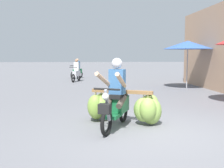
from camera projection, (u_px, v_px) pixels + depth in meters
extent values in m
plane|color=slate|center=(149.00, 134.00, 5.65)|extent=(120.00, 120.00, 0.00)
torus|color=black|center=(106.00, 122.00, 5.49)|extent=(0.30, 0.54, 0.56)
torus|color=black|center=(123.00, 111.00, 6.62)|extent=(0.30, 0.54, 0.56)
cube|color=#196638|center=(114.00, 115.00, 5.96)|extent=(0.45, 0.61, 0.08)
cube|color=#196638|center=(120.00, 104.00, 6.32)|extent=(0.52, 0.70, 0.36)
cube|color=black|center=(119.00, 95.00, 6.22)|extent=(0.48, 0.65, 0.10)
cylinder|color=gray|center=(107.00, 105.00, 5.51)|extent=(0.18, 0.29, 0.69)
cylinder|color=black|center=(107.00, 89.00, 5.44)|extent=(0.53, 0.26, 0.04)
sphere|color=silver|center=(105.00, 97.00, 5.38)|extent=(0.14, 0.14, 0.14)
cube|color=black|center=(105.00, 109.00, 5.37)|extent=(0.28, 0.24, 0.20)
cube|color=#196638|center=(106.00, 108.00, 5.46)|extent=(0.20, 0.30, 0.04)
cube|color=olive|center=(122.00, 92.00, 6.43)|extent=(1.41, 0.70, 0.08)
cube|color=olive|center=(124.00, 92.00, 6.60)|extent=(1.27, 0.62, 0.06)
ellipsoid|color=#88AC4B|center=(150.00, 104.00, 6.52)|extent=(0.55, 0.53, 0.46)
cylinder|color=#998459|center=(150.00, 93.00, 6.49)|extent=(0.02, 0.02, 0.11)
ellipsoid|color=#89AD4C|center=(148.00, 109.00, 6.18)|extent=(0.47, 0.43, 0.54)
cylinder|color=#998459|center=(148.00, 96.00, 6.15)|extent=(0.02, 0.02, 0.14)
ellipsoid|color=#7DA140|center=(95.00, 107.00, 6.60)|extent=(0.47, 0.45, 0.58)
cylinder|color=#998459|center=(95.00, 93.00, 6.57)|extent=(0.02, 0.02, 0.14)
ellipsoid|color=#87AB4A|center=(101.00, 105.00, 6.94)|extent=(0.43, 0.39, 0.63)
cylinder|color=#998459|center=(101.00, 92.00, 6.90)|extent=(0.02, 0.02, 0.14)
ellipsoid|color=#8EB251|center=(144.00, 110.00, 6.32)|extent=(0.60, 0.58, 0.57)
cylinder|color=#998459|center=(144.00, 95.00, 6.28)|extent=(0.02, 0.02, 0.16)
ellipsoid|color=#7CA03F|center=(96.00, 107.00, 6.80)|extent=(0.57, 0.56, 0.61)
cylinder|color=#998459|center=(96.00, 93.00, 6.76)|extent=(0.02, 0.02, 0.18)
ellipsoid|color=#8BAE4D|center=(151.00, 111.00, 6.34)|extent=(0.57, 0.53, 0.63)
cylinder|color=#998459|center=(152.00, 96.00, 6.30)|extent=(0.02, 0.02, 0.18)
ellipsoid|color=#84A746|center=(101.00, 105.00, 6.66)|extent=(0.55, 0.52, 0.45)
cylinder|color=#998459|center=(101.00, 94.00, 6.63)|extent=(0.02, 0.02, 0.17)
cube|color=#386699|center=(117.00, 82.00, 6.07)|extent=(0.40, 0.34, 0.56)
sphere|color=silver|center=(117.00, 63.00, 6.01)|extent=(0.24, 0.24, 0.24)
cylinder|color=tan|center=(121.00, 80.00, 5.68)|extent=(0.33, 0.71, 0.39)
cylinder|color=tan|center=(104.00, 80.00, 5.81)|extent=(0.42, 0.68, 0.39)
cylinder|color=#4C4238|center=(121.00, 102.00, 5.96)|extent=(0.30, 0.45, 0.27)
cylinder|color=#4C4238|center=(110.00, 101.00, 6.05)|extent=(0.30, 0.45, 0.27)
torus|color=black|center=(73.00, 78.00, 16.30)|extent=(0.22, 0.52, 0.52)
torus|color=black|center=(79.00, 77.00, 17.37)|extent=(0.22, 0.52, 0.52)
cube|color=silver|center=(77.00, 73.00, 16.90)|extent=(0.48, 0.93, 0.32)
cylinder|color=black|center=(73.00, 67.00, 16.27)|extent=(0.49, 0.17, 0.04)
cube|color=silver|center=(77.00, 66.00, 16.88)|extent=(0.34, 0.28, 0.52)
sphere|color=#9E7051|center=(76.00, 61.00, 16.82)|extent=(0.20, 0.20, 0.20)
torus|color=black|center=(73.00, 75.00, 18.75)|extent=(0.31, 0.50, 0.52)
torus|color=black|center=(81.00, 74.00, 19.76)|extent=(0.31, 0.50, 0.52)
cube|color=#196638|center=(77.00, 71.00, 19.32)|extent=(0.63, 0.91, 0.32)
cylinder|color=black|center=(73.00, 66.00, 18.73)|extent=(0.46, 0.27, 0.04)
cube|color=#386699|center=(78.00, 65.00, 19.29)|extent=(0.36, 0.32, 0.52)
sphere|color=tan|center=(77.00, 60.00, 19.23)|extent=(0.20, 0.20, 0.20)
cylinder|color=#99999E|center=(187.00, 68.00, 13.22)|extent=(0.05, 0.05, 2.04)
cone|color=#3860B2|center=(188.00, 45.00, 13.10)|extent=(2.39, 2.39, 0.40)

